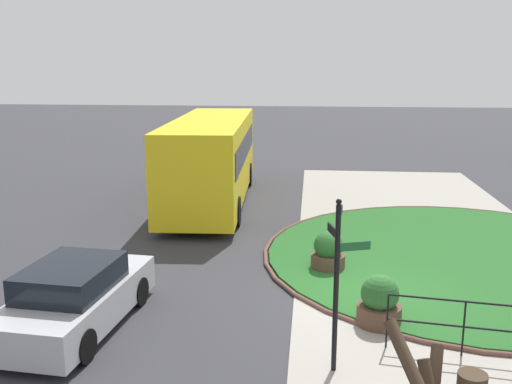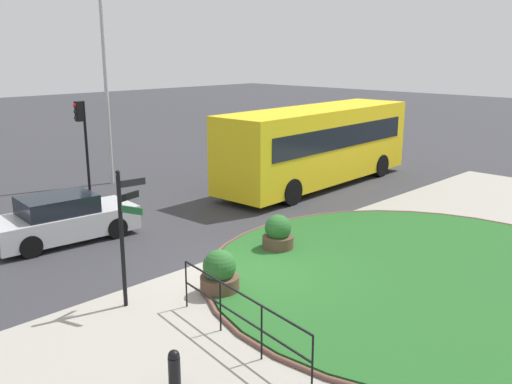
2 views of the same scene
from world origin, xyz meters
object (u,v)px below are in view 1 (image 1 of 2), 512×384
at_px(signpost_directional, 338,272).
at_px(bus_yellow, 211,158).
at_px(planter_near_signpost, 328,253).
at_px(planter_kerbside, 379,303).
at_px(car_near_lane, 76,298).

distance_m(signpost_directional, bus_yellow, 12.78).
xyz_separation_m(planter_near_signpost, planter_kerbside, (-3.08, -0.97, 0.00)).
xyz_separation_m(car_near_lane, planter_near_signpost, (3.84, -5.16, -0.19)).
relative_size(car_near_lane, planter_kerbside, 4.00).
bearing_deg(planter_near_signpost, car_near_lane, 126.65).
relative_size(planter_near_signpost, planter_kerbside, 0.99).
bearing_deg(planter_kerbside, signpost_directional, 152.58).
relative_size(bus_yellow, planter_near_signpost, 9.61).
bearing_deg(planter_near_signpost, bus_yellow, 31.06).
relative_size(car_near_lane, planter_near_signpost, 4.04).
xyz_separation_m(bus_yellow, planter_near_signpost, (-7.11, -4.28, -1.26)).
height_order(bus_yellow, planter_near_signpost, bus_yellow).
bearing_deg(planter_near_signpost, signpost_directional, -179.97).
bearing_deg(signpost_directional, car_near_lane, 77.96).
xyz_separation_m(signpost_directional, car_near_lane, (1.10, 5.16, -1.15)).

